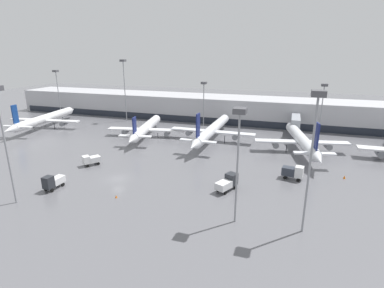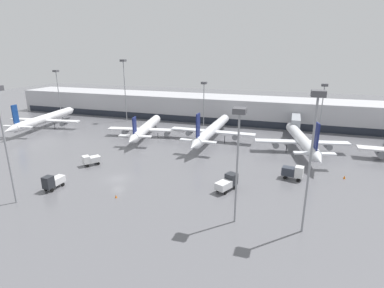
# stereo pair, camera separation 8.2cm
# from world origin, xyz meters

# --- Properties ---
(ground_plane) EXTENTS (320.00, 320.00, 0.00)m
(ground_plane) POSITION_xyz_m (0.00, 0.00, 0.00)
(ground_plane) COLOR slate
(terminal_building) EXTENTS (160.00, 28.52, 9.00)m
(terminal_building) POSITION_xyz_m (0.14, 61.93, 4.49)
(terminal_building) COLOR #B2B2B7
(terminal_building) RESTS_ON ground_plane
(parked_jet_0) EXTENTS (24.01, 31.96, 8.36)m
(parked_jet_0) POSITION_xyz_m (-9.12, 31.27, 2.69)
(parked_jet_0) COLOR white
(parked_jet_0) RESTS_ON ground_plane
(parked_jet_1) EXTENTS (25.38, 36.69, 10.09)m
(parked_jet_1) POSITION_xyz_m (-47.61, 30.55, 3.14)
(parked_jet_1) COLOR white
(parked_jet_1) RESTS_ON ground_plane
(parked_jet_2) EXTENTS (23.89, 34.27, 10.51)m
(parked_jet_2) POSITION_xyz_m (36.27, 30.38, 3.27)
(parked_jet_2) COLOR silver
(parked_jet_2) RESTS_ON ground_plane
(parked_jet_4) EXTENTS (25.21, 38.34, 10.70)m
(parked_jet_4) POSITION_xyz_m (11.41, 33.26, 3.33)
(parked_jet_4) COLOR silver
(parked_jet_4) RESTS_ON ground_plane
(service_truck_0) EXTENTS (4.41, 2.50, 2.95)m
(service_truck_0) POSITION_xyz_m (34.41, 11.32, 1.63)
(service_truck_0) COLOR #2D333D
(service_truck_0) RESTS_ON ground_plane
(service_truck_1) EXTENTS (3.81, 4.30, 2.43)m
(service_truck_1) POSITION_xyz_m (-10.01, 4.97, 1.38)
(service_truck_1) COLOR silver
(service_truck_1) RESTS_ON ground_plane
(service_truck_2) EXTENTS (3.81, 5.33, 2.96)m
(service_truck_2) POSITION_xyz_m (22.66, 2.05, 1.56)
(service_truck_2) COLOR silver
(service_truck_2) RESTS_ON ground_plane
(service_truck_3) EXTENTS (1.83, 4.49, 2.96)m
(service_truck_3) POSITION_xyz_m (-9.02, -8.02, 1.54)
(service_truck_3) COLOR silver
(service_truck_3) RESTS_ON ground_plane
(traffic_cone_0) EXTENTS (0.41, 0.41, 0.56)m
(traffic_cone_0) POSITION_xyz_m (4.35, -7.46, 0.28)
(traffic_cone_0) COLOR orange
(traffic_cone_0) RESTS_ON ground_plane
(traffic_cone_1) EXTENTS (0.48, 0.48, 0.68)m
(traffic_cone_1) POSITION_xyz_m (44.62, 14.94, 0.34)
(traffic_cone_1) COLOR orange
(traffic_cone_1) RESTS_ON ground_plane
(apron_light_mast_1) EXTENTS (1.80, 1.80, 22.65)m
(apron_light_mast_1) POSITION_xyz_m (-26.38, 49.14, 17.37)
(apron_light_mast_1) COLOR gray
(apron_light_mast_1) RESTS_ON ground_plane
(apron_light_mast_2) EXTENTS (1.80, 1.80, 17.76)m
(apron_light_mast_2) POSITION_xyz_m (26.08, -8.56, 14.07)
(apron_light_mast_2) COLOR gray
(apron_light_mast_2) RESTS_ON ground_plane
(apron_light_mast_3) EXTENTS (1.80, 1.80, 20.49)m
(apron_light_mast_3) POSITION_xyz_m (35.91, -8.09, 15.93)
(apron_light_mast_3) COLOR gray
(apron_light_mast_3) RESTS_ON ground_plane
(apron_light_mast_5) EXTENTS (1.80, 1.80, 15.47)m
(apron_light_mast_5) POSITION_xyz_m (3.75, 50.63, 12.46)
(apron_light_mast_5) COLOR gray
(apron_light_mast_5) RESTS_ON ground_plane
(apron_light_mast_6) EXTENTS (1.80, 1.80, 16.22)m
(apron_light_mast_6) POSITION_xyz_m (41.68, 48.38, 12.99)
(apron_light_mast_6) COLOR gray
(apron_light_mast_6) RESTS_ON ground_plane
(apron_light_mast_7) EXTENTS (1.80, 1.80, 18.29)m
(apron_light_mast_7) POSITION_xyz_m (-58.49, 50.66, 14.43)
(apron_light_mast_7) COLOR gray
(apron_light_mast_7) RESTS_ON ground_plane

